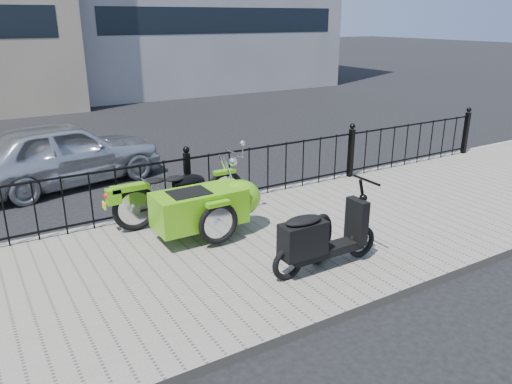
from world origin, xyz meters
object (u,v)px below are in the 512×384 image
scooter (320,239)px  spare_tire (320,239)px  motorcycle_sidecar (206,202)px  sedan_car (63,153)px

scooter → spare_tire: size_ratio=2.42×
motorcycle_sidecar → sedan_car: (-1.25, 3.78, 0.05)m
motorcycle_sidecar → scooter: bearing=-68.7°
spare_tire → scooter: bearing=-127.8°
scooter → sedan_car: bearing=109.2°
motorcycle_sidecar → sedan_car: bearing=108.3°
scooter → spare_tire: bearing=52.2°
spare_tire → motorcycle_sidecar: bearing=116.4°
scooter → spare_tire: scooter is taller
motorcycle_sidecar → spare_tire: motorcycle_sidecar is taller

